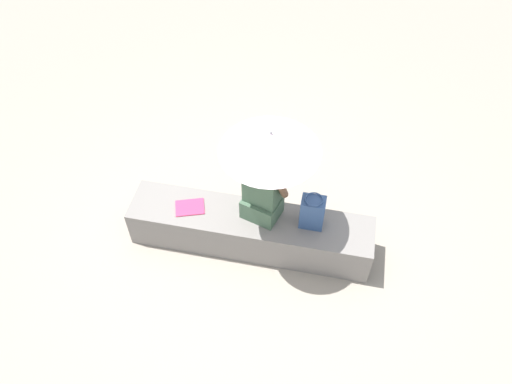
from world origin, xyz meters
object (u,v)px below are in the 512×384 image
object	(u,v)px
person_seated	(262,188)
parasol	(270,142)
handbag_black	(312,212)
magazine	(190,207)

from	to	relation	value
person_seated	parasol	xyz separation A→B (m)	(0.07, -0.02, 0.61)
handbag_black	parasol	bearing A→B (deg)	179.94
person_seated	handbag_black	size ratio (longest dim) A/B	2.43
magazine	parasol	bearing A→B (deg)	-15.69
person_seated	parasol	distance (m)	0.62
person_seated	magazine	bearing A→B (deg)	-174.67
person_seated	magazine	size ratio (longest dim) A/B	3.21
parasol	magazine	distance (m)	1.26
parasol	magazine	world-z (taller)	parasol
handbag_black	magazine	bearing A→B (deg)	-177.91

